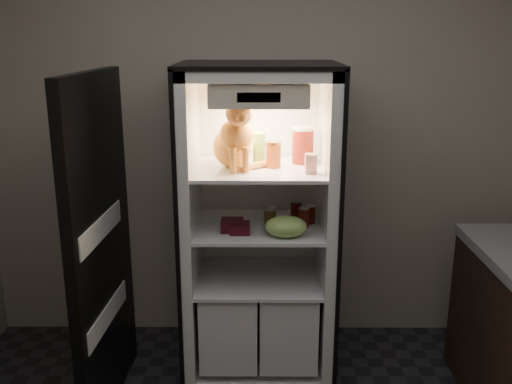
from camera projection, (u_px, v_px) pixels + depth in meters
room_shell at (259, 161)px, 1.91m from camera, size 3.60×3.60×3.60m
refrigerator at (259, 245)px, 3.46m from camera, size 0.90×0.72×1.88m
fridge_door at (101, 249)px, 3.06m from camera, size 0.11×0.87×1.85m
tabby_cat at (235, 140)px, 3.20m from camera, size 0.40×0.43×0.44m
parmesan_shaker at (259, 148)px, 3.32m from camera, size 0.07×0.07×0.19m
mayo_tub at (262, 152)px, 3.41m from camera, size 0.08×0.08×0.11m
salsa_jar at (273, 155)px, 3.24m from camera, size 0.09×0.09×0.15m
pepper_jar at (303, 145)px, 3.34m from camera, size 0.13×0.13×0.22m
cream_carton at (311, 164)px, 3.11m from camera, size 0.06×0.06×0.11m
soda_can_a at (296, 210)px, 3.43m from camera, size 0.07×0.07×0.12m
soda_can_b at (310, 214)px, 3.38m from camera, size 0.06×0.06×0.11m
soda_can_c at (304, 217)px, 3.32m from camera, size 0.06×0.06×0.11m
condiment_jar at (270, 216)px, 3.37m from camera, size 0.07×0.07×0.10m
grape_bag at (286, 227)px, 3.15m from camera, size 0.24×0.17×0.12m
berry_box_left at (232, 225)px, 3.26m from camera, size 0.13×0.13×0.06m
berry_box_right at (240, 228)px, 3.22m from camera, size 0.11×0.11×0.06m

